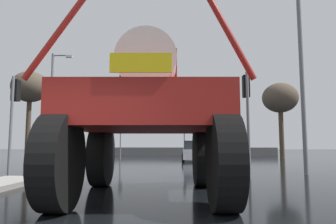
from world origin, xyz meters
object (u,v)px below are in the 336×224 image
object	(u,v)px
traffic_signal_far_left	(121,133)
bare_tree_left	(30,88)
streetlight_far_left	(53,101)
traffic_signal_near_right	(247,100)
bare_tree_right	(280,99)
oversize_sprayer	(148,118)
traffic_signal_near_left	(14,104)
sedan_ahead	(194,152)
streetlight_near_right	(304,66)
traffic_signal_far_right	(184,131)

from	to	relation	value
traffic_signal_far_left	bare_tree_left	xyz separation A→B (m)	(-5.69, -6.42, 3.11)
traffic_signal_far_left	streetlight_far_left	bearing A→B (deg)	-124.95
streetlight_far_left	traffic_signal_near_right	bearing A→B (deg)	-42.58
bare_tree_right	traffic_signal_far_left	bearing A→B (deg)	173.39
oversize_sprayer	bare_tree_left	size ratio (longest dim) A/B	0.84
oversize_sprayer	traffic_signal_near_left	world-z (taller)	oversize_sprayer
sedan_ahead	traffic_signal_far_left	distance (m)	8.64
streetlight_near_right	bare_tree_left	world-z (taller)	streetlight_near_right
traffic_signal_near_right	traffic_signal_far_left	bearing A→B (deg)	115.28
traffic_signal_far_left	traffic_signal_near_left	bearing A→B (deg)	-92.81
traffic_signal_near_left	bare_tree_left	xyz separation A→B (m)	(-4.85, 10.76, 2.63)
traffic_signal_near_left	bare_tree_left	size ratio (longest dim) A/B	0.58
traffic_signal_near_left	traffic_signal_near_right	world-z (taller)	traffic_signal_near_right
sedan_ahead	traffic_signal_near_left	world-z (taller)	traffic_signal_near_left
oversize_sprayer	bare_tree_left	world-z (taller)	bare_tree_left
traffic_signal_far_right	bare_tree_left	world-z (taller)	bare_tree_left
sedan_ahead	traffic_signal_near_right	bearing A→B (deg)	-171.98
bare_tree_right	oversize_sprayer	bearing A→B (deg)	-116.02
oversize_sprayer	streetlight_far_left	size ratio (longest dim) A/B	0.68
sedan_ahead	traffic_signal_far_left	world-z (taller)	traffic_signal_far_left
streetlight_near_right	bare_tree_right	distance (m)	14.40
traffic_signal_near_right	streetlight_far_left	world-z (taller)	streetlight_far_left
traffic_signal_far_left	traffic_signal_far_right	bearing A→B (deg)	-0.04
oversize_sprayer	traffic_signal_near_left	bearing A→B (deg)	52.25
sedan_ahead	streetlight_far_left	bearing A→B (deg)	94.65
traffic_signal_far_left	streetlight_near_right	world-z (taller)	streetlight_near_right
streetlight_near_right	bare_tree_left	bearing A→B (deg)	150.97
traffic_signal_far_left	bare_tree_left	distance (m)	9.12
streetlight_near_right	traffic_signal_far_right	bearing A→B (deg)	107.59
oversize_sprayer	bare_tree_right	world-z (taller)	bare_tree_right
streetlight_far_left	sedan_ahead	bearing A→B (deg)	3.57
oversize_sprayer	traffic_signal_near_right	size ratio (longest dim) A/B	1.41
streetlight_near_right	bare_tree_left	size ratio (longest dim) A/B	1.24
traffic_signal_near_left	traffic_signal_far_left	world-z (taller)	traffic_signal_near_left
streetlight_far_left	bare_tree_right	distance (m)	19.00
traffic_signal_far_left	streetlight_far_left	size ratio (longest dim) A/B	0.39
traffic_signal_far_right	streetlight_near_right	distance (m)	16.52
bare_tree_right	traffic_signal_near_right	bearing A→B (deg)	-111.94
bare_tree_left	streetlight_near_right	bearing A→B (deg)	-29.03
traffic_signal_near_left	bare_tree_right	distance (m)	21.86
traffic_signal_near_right	bare_tree_left	world-z (taller)	bare_tree_left
traffic_signal_near_left	traffic_signal_far_right	distance (m)	18.47
sedan_ahead	streetlight_near_right	distance (m)	11.87
sedan_ahead	traffic_signal_far_right	size ratio (longest dim) A/B	1.19
sedan_ahead	bare_tree_right	bearing A→B (deg)	-63.96
streetlight_far_left	bare_tree_right	world-z (taller)	streetlight_far_left
traffic_signal_near_right	traffic_signal_far_right	bearing A→B (deg)	97.14
traffic_signal_far_right	bare_tree_left	xyz separation A→B (m)	(-11.65, -6.41, 2.93)
traffic_signal_far_left	bare_tree_right	bearing A→B (deg)	-6.61
streetlight_near_right	streetlight_far_left	bearing A→B (deg)	147.17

